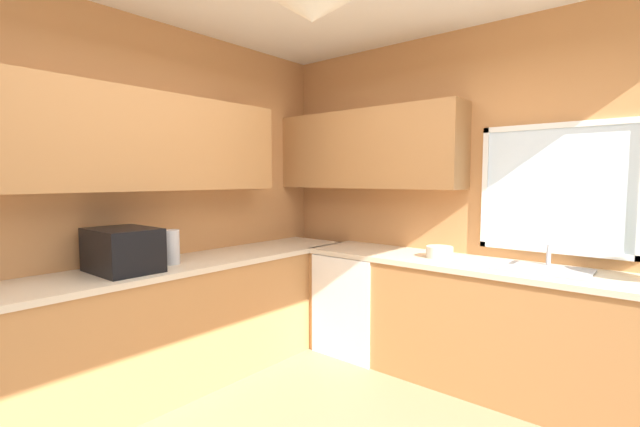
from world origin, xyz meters
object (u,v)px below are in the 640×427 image
object	(u,v)px
kettle	(171,247)
bowl	(439,252)
dishwasher	(359,302)
sink_assembly	(543,269)
microwave	(123,250)

from	to	relation	value
kettle	bowl	distance (m)	2.03
dishwasher	kettle	world-z (taller)	kettle
sink_assembly	microwave	bearing A→B (deg)	-139.31
dishwasher	microwave	bearing A→B (deg)	-110.14
sink_assembly	bowl	size ratio (longest dim) A/B	2.81
kettle	bowl	xyz separation A→B (m)	(1.38, 1.49, -0.08)
microwave	sink_assembly	size ratio (longest dim) A/B	0.83
dishwasher	bowl	xyz separation A→B (m)	(0.74, 0.03, 0.53)
microwave	kettle	xyz separation A→B (m)	(0.02, 0.34, -0.02)
dishwasher	sink_assembly	bearing A→B (deg)	1.42
dishwasher	bowl	distance (m)	0.91
microwave	kettle	size ratio (longest dim) A/B	1.93
bowl	kettle	bearing A→B (deg)	-132.79
bowl	sink_assembly	bearing A→B (deg)	0.52
kettle	microwave	bearing A→B (deg)	-93.36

